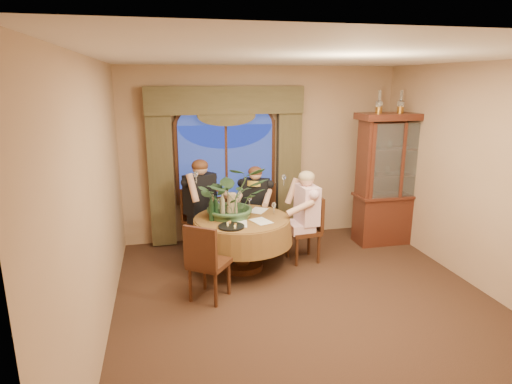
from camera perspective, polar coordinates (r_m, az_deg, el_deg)
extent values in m
plane|color=black|center=(5.22, 7.27, -15.02)|extent=(5.00, 5.00, 0.00)
plane|color=#A07B5B|center=(7.03, 0.76, 5.05)|extent=(4.50, 0.00, 4.50)
plane|color=#A07B5B|center=(5.85, 28.96, 1.24)|extent=(0.00, 5.00, 5.00)
plane|color=white|center=(4.55, 8.46, 17.37)|extent=(5.00, 5.00, 0.00)
cube|color=#413A22|center=(6.77, -12.56, 2.43)|extent=(0.38, 0.14, 2.32)
cube|color=#413A22|center=(7.07, 4.37, 3.25)|extent=(0.38, 0.14, 2.32)
cylinder|color=brown|center=(6.01, -1.87, -6.81)|extent=(1.57, 1.57, 0.75)
cube|color=#3B1912|center=(7.16, 17.99, 1.61)|extent=(1.30, 0.51, 2.09)
cube|color=black|center=(6.27, 6.35, -4.95)|extent=(0.45, 0.45, 0.96)
cube|color=black|center=(6.86, 0.52, -3.10)|extent=(0.57, 0.57, 0.96)
cube|color=black|center=(6.68, -7.38, -3.74)|extent=(0.58, 0.58, 0.96)
cube|color=black|center=(5.20, -6.25, -9.15)|extent=(0.59, 0.59, 0.96)
imported|color=#375A37|center=(5.81, -3.22, 2.65)|extent=(0.96, 1.07, 0.83)
imported|color=#525930|center=(5.85, -1.55, -3.25)|extent=(0.16, 0.16, 0.05)
cylinder|color=black|center=(5.49, -3.31, -4.62)|extent=(0.34, 0.34, 0.02)
cylinder|color=black|center=(5.73, -5.98, -2.26)|extent=(0.07, 0.07, 0.33)
cylinder|color=black|center=(5.78, -5.42, -2.08)|extent=(0.07, 0.07, 0.33)
cylinder|color=tan|center=(5.88, -4.50, -1.78)|extent=(0.07, 0.07, 0.33)
cylinder|color=tan|center=(5.84, -5.75, -1.91)|extent=(0.07, 0.07, 0.33)
cube|color=white|center=(5.72, 0.69, -3.90)|extent=(0.30, 0.35, 0.00)
cube|color=white|center=(6.18, 0.29, -2.48)|extent=(0.34, 0.37, 0.00)
cube|color=white|center=(5.62, -2.28, -4.26)|extent=(0.26, 0.33, 0.00)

